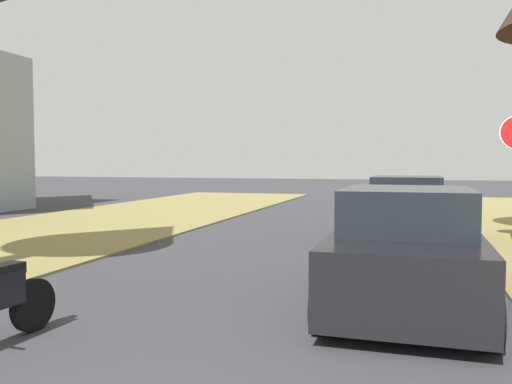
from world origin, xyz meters
name	(u,v)px	position (x,y,z in m)	size (l,w,h in m)	color
parked_sedan_black	(407,250)	(2.22, 6.94, 0.72)	(1.98, 4.42, 1.57)	black
parked_sedan_navy	(407,211)	(2.15, 13.04, 0.72)	(1.98, 4.42, 1.57)	navy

